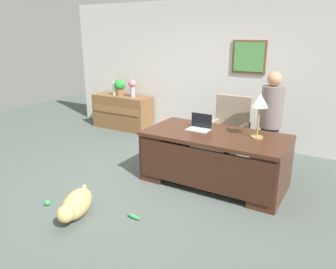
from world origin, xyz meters
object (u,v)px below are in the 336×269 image
(dog_lying, at_px, (76,205))
(dog_toy_bone, at_px, (134,217))
(desk_lamp, at_px, (260,103))
(potted_plant, at_px, (120,87))
(credenza, at_px, (122,112))
(vase_empty, at_px, (116,89))
(dog_toy_ball, at_px, (47,203))
(desk, at_px, (214,157))
(armchair, at_px, (229,133))
(vase_with_flowers, at_px, (132,86))
(person_standing, at_px, (270,124))
(laptop, at_px, (200,126))

(dog_lying, xyz_separation_m, dog_toy_bone, (0.62, 0.31, -0.13))
(desk_lamp, bearing_deg, potted_plant, 157.12)
(credenza, height_order, vase_empty, vase_empty)
(dog_toy_ball, bearing_deg, dog_lying, 0.25)
(desk, distance_m, dog_toy_ball, 2.30)
(vase_empty, xyz_separation_m, dog_toy_ball, (1.51, -3.26, -0.85))
(credenza, height_order, armchair, armchair)
(desk, relative_size, dog_toy_bone, 10.92)
(desk, xyz_separation_m, vase_with_flowers, (-2.60, 1.61, 0.57))
(dog_lying, bearing_deg, credenza, 119.73)
(potted_plant, bearing_deg, credenza, -1.89)
(person_standing, relative_size, desk_lamp, 2.61)
(armchair, bearing_deg, desk, -81.96)
(dog_lying, relative_size, laptop, 2.26)
(potted_plant, bearing_deg, laptop, -29.40)
(credenza, height_order, potted_plant, potted_plant)
(vase_empty, xyz_separation_m, potted_plant, (0.12, 0.00, 0.05))
(laptop, xyz_separation_m, vase_with_flowers, (-2.32, 1.50, 0.18))
(vase_with_flowers, bearing_deg, dog_toy_bone, -53.70)
(desk_lamp, relative_size, potted_plant, 1.68)
(dog_lying, bearing_deg, laptop, 66.43)
(vase_empty, relative_size, dog_toy_bone, 1.59)
(dog_lying, bearing_deg, dog_toy_bone, 26.63)
(desk, xyz_separation_m, laptop, (-0.28, 0.11, 0.39))
(dog_lying, relative_size, dog_toy_bone, 4.00)
(armchair, bearing_deg, dog_toy_ball, -118.37)
(person_standing, height_order, dog_lying, person_standing)
(vase_empty, bearing_deg, dog_toy_ball, -65.17)
(credenza, bearing_deg, person_standing, -14.12)
(desk, bearing_deg, vase_with_flowers, 148.20)
(laptop, xyz_separation_m, dog_toy_ball, (-1.28, -1.76, -0.77))
(desk, relative_size, dog_toy_ball, 26.18)
(desk_lamp, bearing_deg, dog_toy_bone, -123.63)
(dog_toy_ball, bearing_deg, desk_lamp, 40.25)
(armchair, bearing_deg, person_standing, -19.09)
(person_standing, bearing_deg, laptop, -143.86)
(vase_empty, distance_m, dog_toy_ball, 3.70)
(vase_with_flowers, distance_m, potted_plant, 0.36)
(person_standing, bearing_deg, desk, -128.11)
(armchair, xyz_separation_m, potted_plant, (-2.82, 0.63, 0.46))
(desk, bearing_deg, credenza, 151.05)
(armchair, relative_size, laptop, 3.42)
(credenza, height_order, vase_with_flowers, vase_with_flowers)
(desk, distance_m, vase_empty, 3.50)
(armchair, height_order, vase_with_flowers, vase_with_flowers)
(desk_lamp, height_order, potted_plant, desk_lamp)
(credenza, bearing_deg, desk, -28.95)
(vase_with_flowers, relative_size, potted_plant, 1.05)
(armchair, xyz_separation_m, desk_lamp, (0.69, -0.85, 0.74))
(desk_lamp, height_order, vase_with_flowers, desk_lamp)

